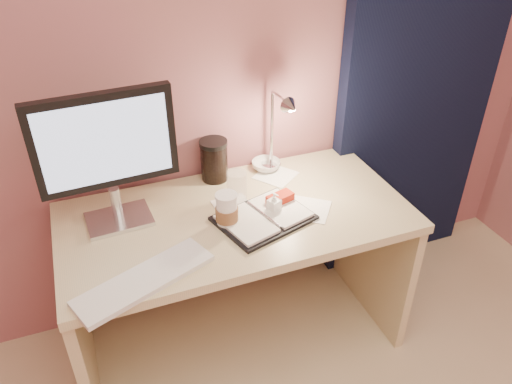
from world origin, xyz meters
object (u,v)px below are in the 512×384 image
object	(u,v)px
monitor	(106,149)
clear_cup	(237,188)
lotion_bottle	(274,204)
bowl	(266,165)
desk_lamp	(279,127)
dark_jar	(214,162)
planner	(265,215)
coffee_cup	(227,211)
keyboard	(145,280)
desk	(232,246)

from	to	relation	value
monitor	clear_cup	size ratio (longest dim) A/B	3.73
clear_cup	lotion_bottle	xyz separation A→B (m)	(0.11, -0.13, -0.02)
bowl	desk_lamp	bearing A→B (deg)	-74.19
monitor	bowl	distance (m)	0.77
monitor	dark_jar	world-z (taller)	monitor
planner	dark_jar	distance (m)	0.38
coffee_cup	bowl	distance (m)	0.46
clear_cup	planner	bearing A→B (deg)	-65.08
clear_cup	desk_lamp	size ratio (longest dim) A/B	0.37
keyboard	bowl	world-z (taller)	bowl
keyboard	bowl	size ratio (longest dim) A/B	3.69
monitor	dark_jar	bearing A→B (deg)	17.83
lotion_bottle	desk_lamp	world-z (taller)	desk_lamp
planner	clear_cup	xyz separation A→B (m)	(-0.07, 0.14, 0.06)
desk	clear_cup	xyz separation A→B (m)	(0.03, 0.00, 0.30)
clear_cup	desk_lamp	xyz separation A→B (m)	(0.24, 0.13, 0.17)
desk_lamp	desk	bearing A→B (deg)	-160.09
bowl	dark_jar	distance (m)	0.25
keyboard	coffee_cup	xyz separation A→B (m)	(0.36, 0.20, 0.06)
coffee_cup	lotion_bottle	world-z (taller)	coffee_cup
coffee_cup	clear_cup	xyz separation A→B (m)	(0.09, 0.13, 0.01)
clear_cup	desk_lamp	bearing A→B (deg)	28.68
lotion_bottle	coffee_cup	bearing A→B (deg)	-178.78
planner	bowl	size ratio (longest dim) A/B	3.17
clear_cup	desk	bearing A→B (deg)	-179.18
keyboard	coffee_cup	size ratio (longest dim) A/B	3.40
keyboard	lotion_bottle	world-z (taller)	lotion_bottle
keyboard	coffee_cup	world-z (taller)	coffee_cup
coffee_cup	lotion_bottle	size ratio (longest dim) A/B	1.43
desk_lamp	monitor	bearing A→B (deg)	-179.09
monitor	dark_jar	xyz separation A→B (m)	(0.45, 0.17, -0.24)
desk	keyboard	world-z (taller)	keyboard
coffee_cup	bowl	bearing A→B (deg)	48.66
keyboard	planner	bearing A→B (deg)	-1.15
monitor	clear_cup	world-z (taller)	monitor
desk	lotion_bottle	bearing A→B (deg)	-42.01
monitor	lotion_bottle	size ratio (longest dim) A/B	5.43
desk	keyboard	size ratio (longest dim) A/B	2.89
bowl	coffee_cup	bearing A→B (deg)	-131.34
planner	clear_cup	distance (m)	0.17
monitor	keyboard	xyz separation A→B (m)	(0.03, -0.38, -0.31)
clear_cup	dark_jar	world-z (taller)	dark_jar
monitor	keyboard	bearing A→B (deg)	-88.70
coffee_cup	lotion_bottle	xyz separation A→B (m)	(0.20, 0.00, -0.02)
planner	monitor	bearing A→B (deg)	144.51
monitor	clear_cup	distance (m)	0.54
planner	clear_cup	size ratio (longest dim) A/B	2.88
desk_lamp	lotion_bottle	bearing A→B (deg)	-121.77
coffee_cup	desk_lamp	world-z (taller)	desk_lamp
clear_cup	dark_jar	distance (m)	0.22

